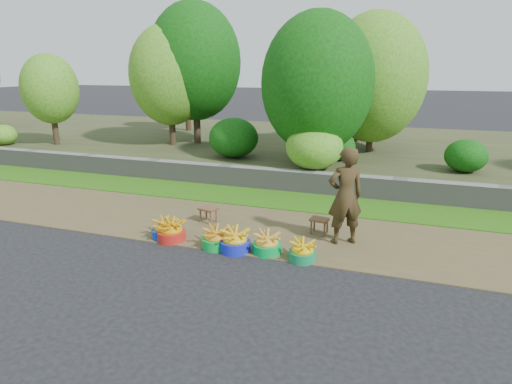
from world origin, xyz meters
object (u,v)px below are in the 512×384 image
(basin_b, at_px, (171,232))
(basin_d, at_px, (235,241))
(stool_right, at_px, (320,221))
(basin_e, at_px, (267,244))
(basin_f, at_px, (302,252))
(basin_a, at_px, (165,230))
(stool_left, at_px, (208,211))
(basin_c, at_px, (216,239))
(vendor_woman, at_px, (345,196))

(basin_b, xyz_separation_m, basin_d, (1.28, -0.05, 0.00))
(basin_d, height_order, stool_right, basin_d)
(basin_b, bearing_deg, basin_e, 0.89)
(basin_d, xyz_separation_m, basin_f, (1.19, 0.00, -0.02))
(basin_a, bearing_deg, basin_f, -2.61)
(basin_d, distance_m, stool_left, 1.52)
(basin_c, bearing_deg, basin_b, 178.09)
(basin_b, distance_m, basin_d, 1.28)
(basin_b, distance_m, stool_left, 1.10)
(vendor_woman, bearing_deg, basin_e, 7.44)
(basin_b, relative_size, basin_c, 1.04)
(basin_a, bearing_deg, vendor_woman, 14.33)
(basin_d, bearing_deg, basin_a, 175.18)
(basin_f, bearing_deg, basin_a, 177.39)
(basin_f, bearing_deg, basin_b, 178.79)
(basin_b, height_order, basin_f, basin_b)
(basin_d, height_order, vendor_woman, vendor_woman)
(basin_c, xyz_separation_m, basin_f, (1.57, -0.02, -0.01))
(basin_c, height_order, vendor_woman, vendor_woman)
(basin_e, bearing_deg, basin_d, -171.54)
(basin_a, height_order, basin_f, basin_a)
(basin_c, distance_m, basin_e, 0.93)
(basin_c, distance_m, basin_d, 0.38)
(vendor_woman, bearing_deg, stool_right, -59.88)
(basin_b, bearing_deg, vendor_woman, 16.28)
(basin_c, relative_size, stool_left, 1.24)
(stool_right, bearing_deg, basin_d, -135.28)
(basin_a, bearing_deg, basin_b, -22.48)
(basin_a, height_order, basin_c, same)
(basin_b, distance_m, basin_f, 2.47)
(basin_b, height_order, basin_e, basin_b)
(basin_b, relative_size, basin_f, 1.13)
(basin_f, xyz_separation_m, vendor_woman, (0.54, 0.93, 0.74))
(basin_e, distance_m, basin_f, 0.64)
(basin_a, relative_size, basin_d, 0.95)
(basin_b, bearing_deg, basin_f, -1.21)
(basin_c, height_order, basin_f, basin_c)
(stool_right, distance_m, vendor_woman, 0.86)
(basin_b, height_order, vendor_woman, vendor_woman)
(basin_c, xyz_separation_m, basin_d, (0.37, -0.02, 0.01))
(basin_e, distance_m, stool_right, 1.34)
(stool_left, bearing_deg, basin_b, -103.49)
(basin_e, bearing_deg, basin_b, -179.11)
(basin_a, xyz_separation_m, stool_left, (0.42, 0.99, 0.10))
(basin_e, height_order, stool_right, basin_e)
(stool_left, xyz_separation_m, vendor_woman, (2.75, -0.18, 0.63))
(basin_f, bearing_deg, stool_right, 87.69)
(basin_c, xyz_separation_m, stool_right, (1.61, 1.20, 0.09))
(basin_c, relative_size, basin_f, 1.09)
(basin_d, height_order, stool_left, basin_d)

